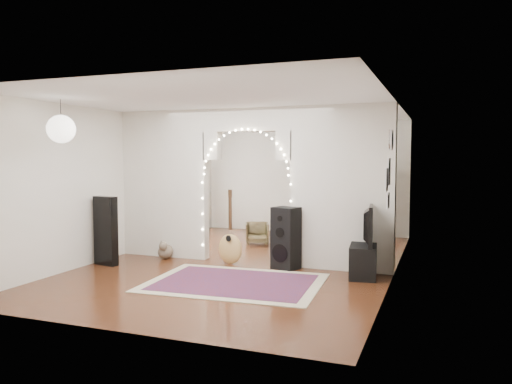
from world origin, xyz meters
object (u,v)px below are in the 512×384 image
(floor_speaker, at_px, (286,238))
(dining_chair_left, at_px, (257,233))
(dining_table, at_px, (328,208))
(dining_chair_right, at_px, (308,249))
(acoustic_guitar, at_px, (230,237))
(media_console, at_px, (364,259))
(bookcase, at_px, (339,203))

(floor_speaker, relative_size, dining_chair_left, 2.04)
(dining_table, height_order, dining_chair_right, dining_table)
(floor_speaker, relative_size, dining_chair_right, 2.03)
(acoustic_guitar, xyz_separation_m, dining_chair_left, (-0.27, 2.08, -0.25))
(media_console, distance_m, bookcase, 3.66)
(media_console, distance_m, dining_chair_right, 1.22)
(acoustic_guitar, distance_m, bookcase, 3.67)
(bookcase, xyz_separation_m, dining_chair_right, (0.01, -2.85, -0.57))
(acoustic_guitar, height_order, floor_speaker, acoustic_guitar)
(media_console, bearing_deg, dining_table, 104.98)
(floor_speaker, height_order, dining_chair_left, floor_speaker)
(media_console, height_order, bookcase, bookcase)
(floor_speaker, xyz_separation_m, media_console, (1.28, 0.00, -0.26))
(acoustic_guitar, distance_m, floor_speaker, 1.01)
(media_console, distance_m, dining_table, 3.66)
(acoustic_guitar, xyz_separation_m, dining_chair_right, (1.22, 0.60, -0.25))
(acoustic_guitar, distance_m, media_console, 2.29)
(media_console, relative_size, dining_table, 0.76)
(floor_speaker, bearing_deg, bookcase, 103.87)
(bookcase, bearing_deg, dining_chair_left, -135.21)
(media_console, bearing_deg, dining_chair_left, 134.62)
(acoustic_guitar, height_order, media_console, acoustic_guitar)
(bookcase, xyz_separation_m, dining_table, (-0.24, -0.07, -0.12))
(floor_speaker, distance_m, bookcase, 3.47)
(dining_table, bearing_deg, dining_chair_left, -143.75)
(bookcase, bearing_deg, dining_table, -162.78)
(floor_speaker, xyz_separation_m, dining_table, (-0.04, 3.39, 0.17))
(floor_speaker, distance_m, media_console, 1.30)
(dining_table, bearing_deg, acoustic_guitar, -116.25)
(bookcase, height_order, dining_chair_left, bookcase)
(media_console, relative_size, dining_chair_left, 1.98)
(acoustic_guitar, relative_size, bookcase, 0.68)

